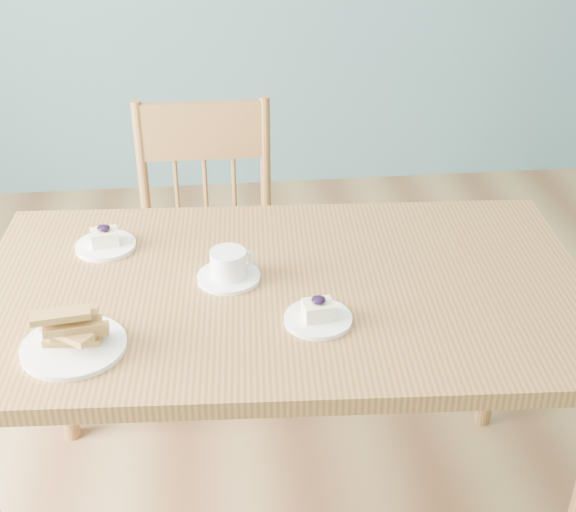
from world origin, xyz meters
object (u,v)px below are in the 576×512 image
(dining_chair, at_px, (209,254))
(coffee_cup, at_px, (229,267))
(cheesecake_plate_near, at_px, (318,315))
(cheesecake_plate_far, at_px, (105,242))
(biscotti_plate, at_px, (72,336))
(dining_table, at_px, (284,312))

(dining_chair, height_order, coffee_cup, dining_chair)
(cheesecake_plate_near, height_order, cheesecake_plate_far, same)
(coffee_cup, bearing_deg, cheesecake_plate_far, 132.34)
(coffee_cup, xyz_separation_m, biscotti_plate, (-0.35, -0.25, 0.00))
(dining_table, relative_size, cheesecake_plate_far, 9.74)
(dining_chair, bearing_deg, biscotti_plate, -107.86)
(cheesecake_plate_near, bearing_deg, cheesecake_plate_far, 142.67)
(cheesecake_plate_near, distance_m, cheesecake_plate_far, 0.65)
(biscotti_plate, bearing_deg, cheesecake_plate_far, 86.26)
(cheesecake_plate_near, bearing_deg, coffee_cup, 133.77)
(coffee_cup, distance_m, biscotti_plate, 0.43)
(dining_chair, relative_size, cheesecake_plate_near, 6.35)
(cheesecake_plate_near, bearing_deg, biscotti_plate, -174.91)
(cheesecake_plate_far, relative_size, biscotti_plate, 0.69)
(cheesecake_plate_near, distance_m, biscotti_plate, 0.55)
(dining_chair, bearing_deg, cheesecake_plate_far, -120.12)
(dining_chair, distance_m, coffee_cup, 0.73)
(dining_table, relative_size, dining_chair, 1.55)
(dining_chair, distance_m, biscotti_plate, 1.00)
(cheesecake_plate_near, xyz_separation_m, cheesecake_plate_far, (-0.52, 0.40, 0.00))
(cheesecake_plate_near, height_order, biscotti_plate, biscotti_plate)
(dining_chair, height_order, cheesecake_plate_far, dining_chair)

